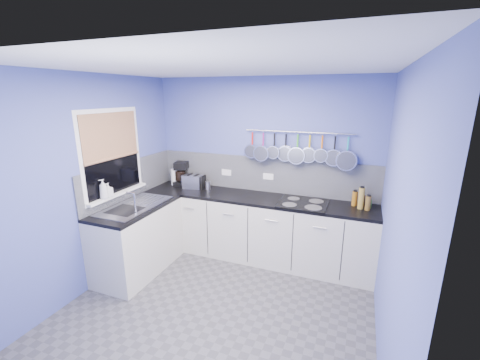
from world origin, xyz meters
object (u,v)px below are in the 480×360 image
Objects in this scene: paper_towel at (175,177)px; hob at (303,203)px; coffee_maker at (181,174)px; soap_bottle_b at (108,190)px; toaster at (194,181)px; soap_bottle_a at (103,189)px; canister at (208,185)px.

paper_towel is 2.03m from hob.
coffee_maker is at bearing 174.54° from hob.
soap_bottle_b reaches higher than paper_towel.
hob is at bearing 25.10° from soap_bottle_b.
toaster is at bearing -6.82° from paper_towel.
soap_bottle_a is 0.67× the size of coffee_maker.
toaster is at bearing -30.31° from coffee_maker.
soap_bottle_b is at bearing -116.91° from coffee_maker.
soap_bottle_a is 1.34m from toaster.
soap_bottle_b is at bearing -154.90° from hob.
coffee_maker reaches higher than canister.
hob is at bearing 26.70° from soap_bottle_a.
soap_bottle_b reaches higher than toaster.
soap_bottle_a is 0.08m from soap_bottle_b.
soap_bottle_a is at bearing -90.00° from soap_bottle_b.
toaster is 0.24m from canister.
toaster is at bearing 176.25° from hob.
canister reaches higher than hob.
soap_bottle_a is 1.28m from paper_towel.
canister is 0.20× the size of hob.
hob is at bearing -4.61° from canister.
paper_towel is 0.12m from coffee_maker.
paper_towel is 2.06× the size of canister.
soap_bottle_a is at bearing -153.30° from hob.
canister is at bearing 175.39° from hob.
toaster is 1.67m from hob.
hob is (1.43, -0.12, -0.05)m from canister.
soap_bottle_b is at bearing -124.01° from toaster.
soap_bottle_b is 1.20m from paper_towel.
coffee_maker is at bearing 78.09° from soap_bottle_a.
hob is (1.66, -0.11, -0.09)m from toaster.
coffee_maker is 0.58× the size of hob.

